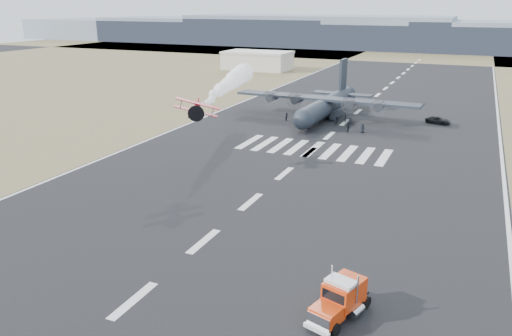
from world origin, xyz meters
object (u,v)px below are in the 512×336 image
Objects in this scene: semi_truck at (341,298)px; crew_c at (350,121)px; transport_aircraft at (327,104)px; crew_b at (287,117)px; crew_d at (348,127)px; crew_g at (346,118)px; crew_h at (337,121)px; support_vehicle at (438,120)px; crew_e at (362,128)px; hangar_left at (257,60)px; crew_f at (313,116)px; aerobatic_biplane at (196,108)px; crew_a at (320,120)px.

semi_truck is 4.12× the size of crew_c.
transport_aircraft is 23.46× the size of crew_b.
crew_b is 14.96m from crew_d.
crew_g is 3.72m from crew_h.
semi_truck reaches higher than support_vehicle.
crew_d is (0.89, -5.27, 0.03)m from crew_c.
crew_c is 5.97m from crew_e.
support_vehicle is 2.93× the size of crew_b.
crew_e is (-11.27, 59.80, -0.72)m from semi_truck.
crew_d reaches higher than crew_e.
transport_aircraft is 14.62m from crew_e.
semi_truck is 1.50× the size of support_vehicle.
hangar_left reaches higher than crew_e.
transport_aircraft is at bearing 173.10° from crew_d.
crew_f is at bearing -53.68° from crew_e.
aerobatic_biplane is at bearing 153.24° from semi_truck.
hangar_left reaches higher than crew_f.
hangar_left is 14.32× the size of crew_g.
crew_h is at bearing -167.03° from crew_c.
semi_truck is at bearing 77.59° from crew_e.
crew_c is (5.96, 1.14, 0.07)m from crew_a.
crew_c is 5.34m from crew_d.
transport_aircraft is at bearing 112.60° from crew_h.
crew_c reaches higher than crew_b.
crew_d is (14.85, 31.92, -8.49)m from aerobatic_biplane.
crew_b is at bearing 123.43° from support_vehicle.
hangar_left reaches higher than crew_d.
crew_a is at bearing 124.94° from semi_truck.
aerobatic_biplane is 37.84m from crew_e.
support_vehicle is at bearing -74.20° from crew_g.
crew_b is 12.31m from crew_g.
crew_b is at bearing 130.66° from semi_truck.
crew_e is at bearing -40.32° from crew_h.
crew_g reaches higher than crew_b.
aerobatic_biplane is 40.63m from crew_c.
crew_a is at bearing -43.90° from crew_e.
transport_aircraft reaches higher than support_vehicle.
hangar_left is 89.63m from crew_g.
crew_d is 5.45m from crew_h.
crew_g is 0.91× the size of crew_h.
hangar_left reaches higher than crew_a.
crew_b reaches higher than crew_a.
crew_c is 8.98m from crew_f.
crew_e reaches higher than support_vehicle.
crew_f is (-2.14, -3.15, -2.11)m from transport_aircraft.
crew_d is 12.27m from crew_f.
hangar_left is 96.28m from support_vehicle.
crew_a is 0.98× the size of crew_g.
crew_h reaches higher than crew_e.
crew_a is (8.00, 36.05, -8.60)m from aerobatic_biplane.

